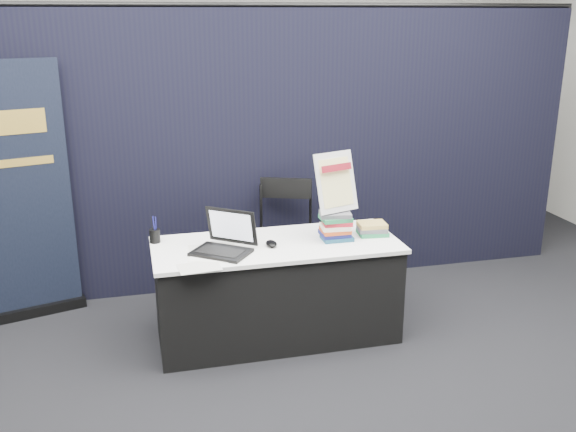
# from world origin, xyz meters

# --- Properties ---
(floor) EXTENTS (8.00, 8.00, 0.00)m
(floor) POSITION_xyz_m (0.00, 0.00, 0.00)
(floor) COLOR black
(floor) RESTS_ON ground
(wall_back) EXTENTS (8.00, 0.02, 3.50)m
(wall_back) POSITION_xyz_m (0.00, 4.00, 1.75)
(wall_back) COLOR beige
(wall_back) RESTS_ON floor
(drape_partition) EXTENTS (6.00, 0.08, 2.40)m
(drape_partition) POSITION_xyz_m (0.00, 1.60, 1.20)
(drape_partition) COLOR black
(drape_partition) RESTS_ON floor
(display_table) EXTENTS (1.80, 0.75, 0.75)m
(display_table) POSITION_xyz_m (0.00, 0.55, 0.38)
(display_table) COLOR black
(display_table) RESTS_ON floor
(laptop) EXTENTS (0.47, 0.50, 0.29)m
(laptop) POSITION_xyz_m (-0.42, 0.48, 0.82)
(laptop) COLOR black
(laptop) RESTS_ON display_table
(mouse) EXTENTS (0.08, 0.13, 0.04)m
(mouse) POSITION_xyz_m (-0.05, 0.49, 0.77)
(mouse) COLOR black
(mouse) RESTS_ON display_table
(brochure_left) EXTENTS (0.30, 0.22, 0.00)m
(brochure_left) POSITION_xyz_m (-0.60, 0.22, 0.75)
(brochure_left) COLOR silver
(brochure_left) RESTS_ON display_table
(brochure_mid) EXTENTS (0.39, 0.33, 0.00)m
(brochure_mid) POSITION_xyz_m (-0.47, 0.40, 0.75)
(brochure_mid) COLOR white
(brochure_mid) RESTS_ON display_table
(brochure_right) EXTENTS (0.33, 0.24, 0.00)m
(brochure_right) POSITION_xyz_m (-0.47, 0.53, 0.75)
(brochure_right) COLOR silver
(brochure_right) RESTS_ON display_table
(pen_cup) EXTENTS (0.10, 0.10, 0.10)m
(pen_cup) POSITION_xyz_m (-0.86, 0.78, 0.80)
(pen_cup) COLOR black
(pen_cup) RESTS_ON display_table
(book_stack_tall) EXTENTS (0.24, 0.19, 0.21)m
(book_stack_tall) POSITION_xyz_m (0.45, 0.52, 0.86)
(book_stack_tall) COLOR navy
(book_stack_tall) RESTS_ON display_table
(book_stack_short) EXTENTS (0.23, 0.18, 0.10)m
(book_stack_short) POSITION_xyz_m (0.74, 0.56, 0.80)
(book_stack_short) COLOR #1F7746
(book_stack_short) RESTS_ON display_table
(info_sign) EXTENTS (0.35, 0.22, 0.45)m
(info_sign) POSITION_xyz_m (0.45, 0.55, 1.18)
(info_sign) COLOR black
(info_sign) RESTS_ON book_stack_tall
(pullup_banner) EXTENTS (0.86, 0.33, 2.04)m
(pullup_banner) POSITION_xyz_m (-1.87, 1.36, 0.90)
(pullup_banner) COLOR black
(pullup_banner) RESTS_ON floor
(stacking_chair) EXTENTS (0.59, 0.61, 1.02)m
(stacking_chair) POSITION_xyz_m (0.28, 1.20, 0.57)
(stacking_chair) COLOR black
(stacking_chair) RESTS_ON floor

